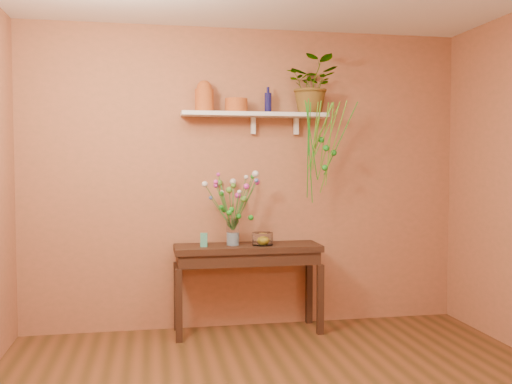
% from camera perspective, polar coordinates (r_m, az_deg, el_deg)
% --- Properties ---
extents(room, '(4.04, 4.04, 2.70)m').
position_cam_1_polar(room, '(3.24, 5.00, 0.36)').
color(room, brown).
rests_on(room, ground).
extents(sideboard, '(1.28, 0.41, 0.77)m').
position_cam_1_polar(sideboard, '(5.03, -0.84, -6.57)').
color(sideboard, '#352014').
rests_on(sideboard, ground).
extents(wall_shelf, '(1.30, 0.24, 0.19)m').
position_cam_1_polar(wall_shelf, '(5.10, 0.00, 7.69)').
color(wall_shelf, white).
rests_on(wall_shelf, room).
extents(terracotta_jug, '(0.21, 0.21, 0.27)m').
position_cam_1_polar(terracotta_jug, '(5.05, -5.19, 9.45)').
color(terracotta_jug, '#B3531E').
rests_on(terracotta_jug, wall_shelf).
extents(terracotta_pot, '(0.23, 0.23, 0.12)m').
position_cam_1_polar(terracotta_pot, '(5.06, -1.99, 8.65)').
color(terracotta_pot, '#B3531E').
rests_on(terracotta_pot, wall_shelf).
extents(blue_bottle, '(0.07, 0.07, 0.23)m').
position_cam_1_polar(blue_bottle, '(5.15, 1.21, 8.94)').
color(blue_bottle, '#121143').
rests_on(blue_bottle, wall_shelf).
extents(spider_plant, '(0.56, 0.52, 0.50)m').
position_cam_1_polar(spider_plant, '(5.22, 5.67, 10.57)').
color(spider_plant, '#1D811B').
rests_on(spider_plant, wall_shelf).
extents(plant_fronds, '(0.49, 0.41, 0.88)m').
position_cam_1_polar(plant_fronds, '(5.03, 6.75, 4.60)').
color(plant_fronds, '#1D811B').
rests_on(plant_fronds, wall_shelf).
extents(glass_vase, '(0.11, 0.11, 0.23)m').
position_cam_1_polar(glass_vase, '(4.99, -2.33, -4.23)').
color(glass_vase, white).
rests_on(glass_vase, sideboard).
extents(bouquet, '(0.51, 0.49, 0.52)m').
position_cam_1_polar(bouquet, '(4.95, -2.24, -0.17)').
color(bouquet, '#386B28').
rests_on(bouquet, glass_vase).
extents(glass_bowl, '(0.18, 0.18, 0.11)m').
position_cam_1_polar(glass_bowl, '(5.00, 0.65, -4.76)').
color(glass_bowl, white).
rests_on(glass_bowl, sideboard).
extents(lemon, '(0.08, 0.08, 0.08)m').
position_cam_1_polar(lemon, '(5.00, 0.71, -4.84)').
color(lemon, yellow).
rests_on(lemon, glass_bowl).
extents(carton, '(0.07, 0.05, 0.12)m').
position_cam_1_polar(carton, '(4.92, -5.23, -4.79)').
color(carton, '#297083').
rests_on(carton, sideboard).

